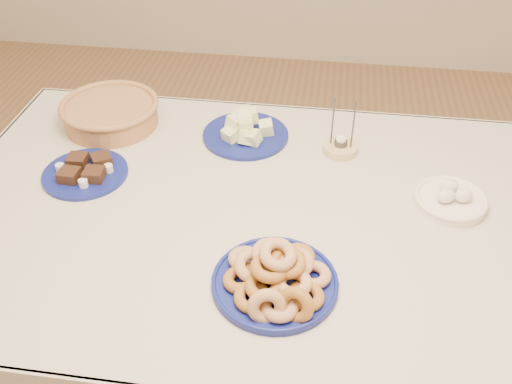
# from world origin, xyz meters

# --- Properties ---
(ground) EXTENTS (5.00, 5.00, 0.00)m
(ground) POSITION_xyz_m (0.00, 0.00, 0.00)
(ground) COLOR olive
(ground) RESTS_ON ground
(dining_table) EXTENTS (1.71, 1.11, 0.75)m
(dining_table) POSITION_xyz_m (0.00, 0.00, 0.64)
(dining_table) COLOR brown
(dining_table) RESTS_ON ground
(donut_platter) EXTENTS (0.31, 0.31, 0.13)m
(donut_platter) POSITION_xyz_m (0.08, -0.26, 0.78)
(donut_platter) COLOR navy
(donut_platter) RESTS_ON dining_table
(melon_plate) EXTENTS (0.35, 0.35, 0.09)m
(melon_plate) POSITION_xyz_m (-0.09, 0.33, 0.78)
(melon_plate) COLOR navy
(melon_plate) RESTS_ON dining_table
(brownie_plate) EXTENTS (0.31, 0.31, 0.04)m
(brownie_plate) POSITION_xyz_m (-0.51, 0.08, 0.76)
(brownie_plate) COLOR navy
(brownie_plate) RESTS_ON dining_table
(wicker_basket) EXTENTS (0.35, 0.35, 0.08)m
(wicker_basket) POSITION_xyz_m (-0.53, 0.35, 0.79)
(wicker_basket) COLOR #906039
(wicker_basket) RESTS_ON dining_table
(candle_holder) EXTENTS (0.12, 0.12, 0.18)m
(candle_holder) POSITION_xyz_m (0.20, 0.30, 0.77)
(candle_holder) COLOR tan
(candle_holder) RESTS_ON dining_table
(egg_bowl) EXTENTS (0.25, 0.25, 0.06)m
(egg_bowl) POSITION_xyz_m (0.50, 0.09, 0.77)
(egg_bowl) COLOR white
(egg_bowl) RESTS_ON dining_table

